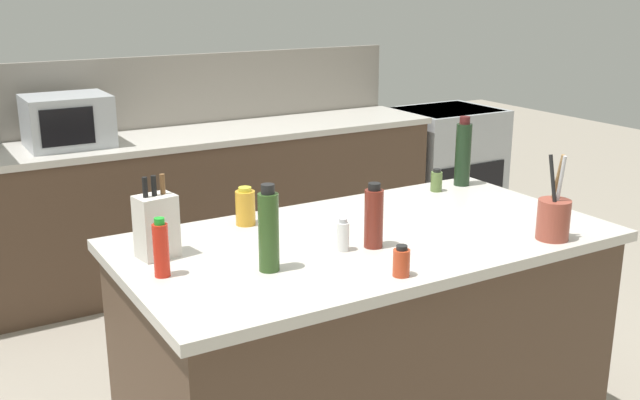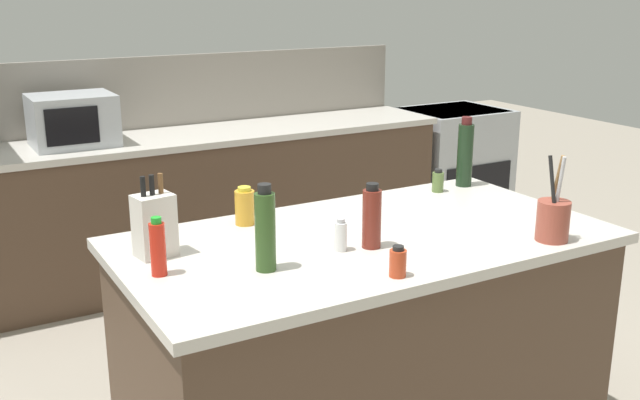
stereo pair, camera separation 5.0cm
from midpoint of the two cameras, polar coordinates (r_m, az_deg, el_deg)
The scene contains 15 objects.
back_counter_run at distance 4.96m, azimuth -7.27°, elevation -0.06°, with size 3.02×0.66×0.94m.
wall_backsplash at distance 5.10m, azimuth -8.93°, elevation 8.36°, with size 2.98×0.03×0.46m, color gray.
kitchen_island at distance 3.00m, azimuth 3.85°, elevation -11.19°, with size 1.84×0.97×0.94m.
range_oven at distance 5.93m, azimuth 10.21°, elevation 2.48°, with size 0.76×0.65×0.92m.
microwave at distance 4.57m, azimuth -18.03°, elevation 5.81°, with size 0.47×0.39×0.30m.
knife_block at distance 2.63m, azimuth -11.97°, elevation -1.85°, with size 0.14×0.12×0.29m.
utensil_crock at distance 2.87m, azimuth 17.81°, elevation -1.39°, with size 0.12×0.12×0.32m.
salt_shaker at distance 2.64m, azimuth 2.13°, elevation -2.75°, with size 0.04×0.04×0.12m.
vinegar_bottle at distance 2.66m, azimuth 4.50°, elevation -1.34°, with size 0.07×0.07×0.24m.
spice_jar_oregano at distance 3.43m, azimuth 9.39°, elevation 1.41°, with size 0.05×0.05×0.10m.
honey_jar at distance 2.93m, azimuth -5.27°, elevation -0.51°, with size 0.08×0.08×0.15m.
spice_jar_paprika at distance 2.43m, azimuth 6.54°, elevation -4.74°, with size 0.06×0.06×0.10m.
hot_sauce_bottle at distance 2.46m, azimuth -11.69°, elevation -3.59°, with size 0.05×0.05×0.20m.
wine_bottle at distance 3.53m, azimuth 11.39°, elevation 3.48°, with size 0.07×0.07×0.32m.
olive_oil_bottle at distance 2.44m, azimuth -3.60°, elevation -2.31°, with size 0.07×0.07×0.29m.
Camera 2 is at (-1.46, -2.23, 1.86)m, focal length 42.00 mm.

